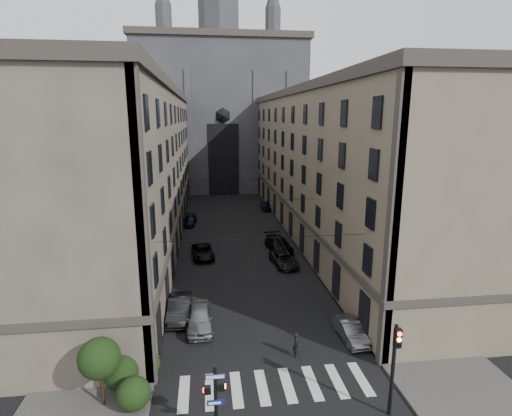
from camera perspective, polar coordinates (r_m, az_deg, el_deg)
name	(u,v)px	position (r m, az deg, el deg)	size (l,w,h in m)	color
sidewalk_left	(154,237)	(53.75, -14.31, -4.00)	(7.00, 80.00, 0.15)	#383533
sidewalk_right	(311,231)	(55.18, 7.90, -3.27)	(7.00, 80.00, 0.15)	#383533
zebra_crossing	(275,386)	(25.55, 2.71, -24.04)	(11.00, 3.20, 0.01)	beige
building_left	(126,166)	(52.35, -18.09, 5.70)	(13.60, 60.60, 18.85)	#4F493C
building_right	(335,163)	(54.21, 11.23, 6.32)	(13.60, 60.60, 18.85)	brown
gothic_tower	(220,105)	(90.14, -5.13, 14.44)	(35.00, 23.00, 58.00)	#2D2D33
pedestrian_signal_left	(215,398)	(21.10, -5.83, -25.34)	(1.02, 0.38, 4.00)	black
traffic_light_right	(394,360)	(22.83, 19.16, -19.80)	(0.34, 0.50, 5.20)	black
shrub_cluster	(118,370)	(24.76, -19.07, -21.09)	(3.90, 4.40, 3.90)	black
tram_wires	(234,181)	(51.49, -3.12, 3.85)	(14.00, 60.00, 0.43)	black
car_left_near	(200,318)	(30.93, -8.03, -15.27)	(1.92, 4.77, 1.62)	gray
car_left_midnear	(180,308)	(32.59, -10.86, -13.86)	(1.70, 4.87, 1.60)	black
car_left_midfar	(203,252)	(45.00, -7.61, -6.23)	(2.26, 4.89, 1.36)	black
car_left_far	(189,221)	(58.52, -9.54, -1.78)	(1.87, 4.61, 1.34)	black
car_right_near	(350,330)	(30.15, 13.33, -16.65)	(1.39, 3.99, 1.31)	slate
car_right_midnear	(284,260)	(42.44, 4.03, -7.37)	(2.20, 4.77, 1.33)	black
car_right_midfar	(278,244)	(46.82, 3.23, -5.18)	(2.30, 5.66, 1.64)	black
car_right_far	(265,206)	(66.94, 1.36, 0.28)	(1.63, 4.04, 1.38)	black
pedestrian	(296,345)	(27.64, 5.74, -18.84)	(0.61, 0.40, 1.69)	black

